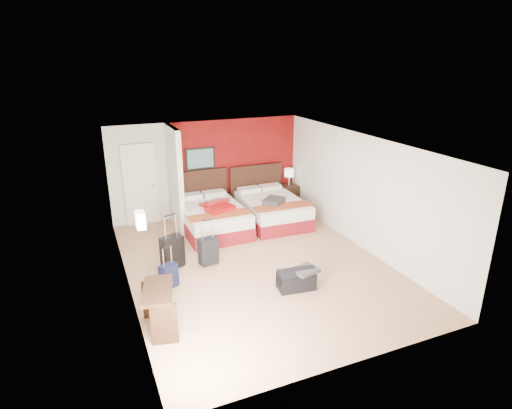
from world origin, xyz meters
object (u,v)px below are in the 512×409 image
bed_right (272,211)px  nightstand (289,196)px  suitcase_black (172,253)px  suitcase_charcoal (208,252)px  red_suitcase_open (217,206)px  table_lamp (289,177)px  desk (159,309)px  duffel_bag (296,280)px  bed_left (212,219)px  suitcase_navy (169,277)px

bed_right → nightstand: bearing=45.1°
suitcase_black → suitcase_charcoal: suitcase_black is taller
red_suitcase_open → table_lamp: size_ratio=1.85×
bed_right → desk: 4.93m
table_lamp → desk: table_lamp is taller
suitcase_charcoal → duffel_bag: size_ratio=0.81×
bed_left → nightstand: (2.50, 0.84, 0.01)m
bed_right → red_suitcase_open: (-1.49, -0.07, 0.37)m
red_suitcase_open → suitcase_black: bearing=-155.0°
nightstand → duffel_bag: bearing=-123.0°
bed_left → suitcase_charcoal: bed_left is taller
suitcase_navy → suitcase_black: bearing=40.9°
suitcase_black → suitcase_charcoal: bearing=-34.5°
duffel_bag → desk: bearing=-166.9°
suitcase_black → suitcase_charcoal: (0.70, -0.15, -0.05)m
bed_left → desk: bearing=-119.5°
bed_right → red_suitcase_open: bearing=-175.4°
table_lamp → desk: 6.21m
bed_left → desk: 3.98m
nightstand → desk: (-4.44, -4.31, 0.05)m
bed_right → duffel_bag: bed_right is taller
table_lamp → suitcase_black: size_ratio=0.74×
bed_left → table_lamp: (2.50, 0.84, 0.56)m
red_suitcase_open → suitcase_navy: red_suitcase_open is taller
bed_left → table_lamp: size_ratio=4.34×
bed_left → table_lamp: bearing=18.2°
nightstand → desk: 6.19m
bed_left → red_suitcase_open: (0.10, -0.10, 0.36)m
desk → suitcase_navy: bearing=85.3°
red_suitcase_open → suitcase_black: (-1.41, -1.41, -0.35)m
nightstand → suitcase_charcoal: 3.99m
suitcase_black → duffel_bag: bearing=-64.2°
bed_right → suitcase_black: suitcase_black is taller
table_lamp → suitcase_black: bearing=-148.3°
red_suitcase_open → suitcase_charcoal: size_ratio=1.59×
bed_left → nightstand: size_ratio=3.27×
red_suitcase_open → bed_right: bearing=-17.3°
duffel_bag → suitcase_black: bearing=145.4°
bed_right → red_suitcase_open: size_ratio=2.32×
duffel_bag → bed_left: bearing=107.5°
red_suitcase_open → desk: bearing=-141.3°
red_suitcase_open → duffel_bag: bearing=-101.1°
suitcase_black → desk: (-0.63, -1.96, 0.04)m
table_lamp → duffel_bag: 4.52m
red_suitcase_open → table_lamp: bearing=1.2°
nightstand → suitcase_navy: bearing=-150.2°
bed_left → duffel_bag: bearing=-79.7°
bed_left → suitcase_charcoal: (-0.61, -1.66, -0.03)m
duffel_bag → desk: desk is taller
duffel_bag → desk: size_ratio=0.77×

